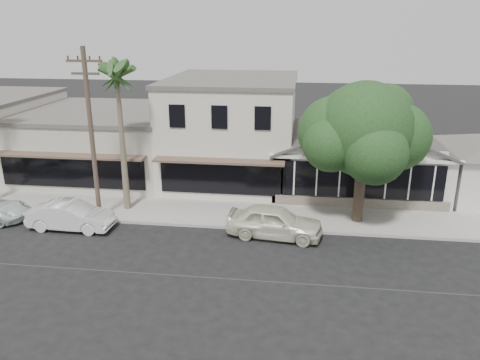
# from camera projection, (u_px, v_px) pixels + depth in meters

# --- Properties ---
(ground) EXTENTS (140.00, 140.00, 0.00)m
(ground) POSITION_uv_depth(u_px,v_px,m) (258.00, 281.00, 19.09)
(ground) COLOR black
(ground) RESTS_ON ground
(sidewalk_north) EXTENTS (90.00, 3.50, 0.15)m
(sidewalk_north) POSITION_uv_depth(u_px,v_px,m) (128.00, 209.00, 26.39)
(sidewalk_north) COLOR #9E9991
(sidewalk_north) RESTS_ON ground
(corner_shop) EXTENTS (10.40, 8.60, 5.10)m
(corner_shop) POSITION_uv_depth(u_px,v_px,m) (356.00, 147.00, 29.40)
(corner_shop) COLOR silver
(corner_shop) RESTS_ON ground
(row_building_near) EXTENTS (8.00, 10.00, 6.50)m
(row_building_near) POSITION_uv_depth(u_px,v_px,m) (233.00, 131.00, 31.14)
(row_building_near) COLOR beige
(row_building_near) RESTS_ON ground
(row_building_midnear) EXTENTS (10.00, 10.00, 4.20)m
(row_building_midnear) POSITION_uv_depth(u_px,v_px,m) (105.00, 143.00, 32.59)
(row_building_midnear) COLOR #B8B4A5
(row_building_midnear) RESTS_ON ground
(utility_pole) EXTENTS (1.80, 0.24, 9.00)m
(utility_pole) POSITION_uv_depth(u_px,v_px,m) (91.00, 132.00, 23.57)
(utility_pole) COLOR brown
(utility_pole) RESTS_ON ground
(car_0) EXTENTS (4.88, 2.43, 1.60)m
(car_0) POSITION_uv_depth(u_px,v_px,m) (274.00, 222.00, 22.86)
(car_0) COLOR silver
(car_0) RESTS_ON ground
(car_1) EXTENTS (4.37, 1.61, 1.43)m
(car_1) POSITION_uv_depth(u_px,v_px,m) (71.00, 216.00, 23.77)
(car_1) COLOR white
(car_1) RESTS_ON ground
(shade_tree) EXTENTS (6.69, 6.05, 7.42)m
(shade_tree) POSITION_uv_depth(u_px,v_px,m) (363.00, 131.00, 23.39)
(shade_tree) COLOR #4A3C2D
(shade_tree) RESTS_ON ground
(palm_east) EXTENTS (2.83, 2.83, 8.66)m
(palm_east) POSITION_uv_depth(u_px,v_px,m) (117.00, 76.00, 23.99)
(palm_east) COLOR #726651
(palm_east) RESTS_ON ground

